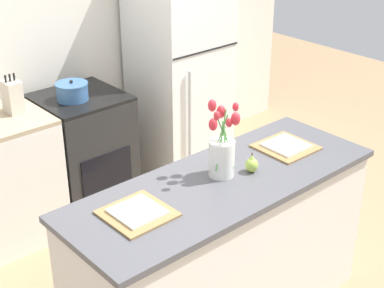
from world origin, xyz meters
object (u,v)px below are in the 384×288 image
Objects in this scene: flower_vase at (222,151)px; knife_block at (12,97)px; stove_range at (84,152)px; plate_setting_right at (286,146)px; plate_setting_left at (137,213)px; refrigerator at (179,68)px; pear_figurine at (252,164)px; cooking_pot at (72,91)px.

flower_vase is 1.54× the size of knife_block.
plate_setting_right reaches higher than stove_range.
plate_setting_left is 1.14× the size of knife_block.
knife_block reaches higher than plate_setting_left.
pear_figurine is at bearing -118.09° from refrigerator.
refrigerator is 5.89× the size of plate_setting_left.
cooking_pot is at bearing 108.45° from plate_setting_right.
refrigerator is 15.86× the size of pear_figurine.
refrigerator reaches higher than cooking_pot.
pear_figurine is 0.37× the size of plate_setting_left.
knife_block is at bearing 178.79° from refrigerator.
plate_setting_right is 1.85m from knife_block.
plate_setting_left is (-0.57, -0.02, -0.13)m from flower_vase.
knife_block is at bearing 120.09° from plate_setting_right.
plate_setting_left is at bearing -110.26° from cooking_pot.
refrigerator is at bearing 61.91° from pear_figurine.
refrigerator reaches higher than stove_range.
knife_block reaches higher than plate_setting_right.
pear_figurine is (0.15, -0.08, -0.10)m from flower_vase.
knife_block is at bearing 104.84° from flower_vase.
refrigerator is at bearing 56.72° from flower_vase.
stove_range is at bearing 24.35° from cooking_pot.
plate_setting_left is at bearing -95.43° from knife_block.
pear_figurine is at bearing -71.23° from knife_block.
stove_range is at bearing -3.64° from knife_block.
plate_setting_left is 1.61m from knife_block.
refrigerator is at bearing 1.89° from cooking_pot.
knife_block is (-0.49, 0.03, 0.57)m from stove_range.
flower_vase reaches higher than plate_setting_left.
flower_vase is at bearing -123.28° from refrigerator.
cooking_pot is (-1.02, -0.03, 0.06)m from refrigerator.
stove_range is 2.95× the size of plate_setting_left.
stove_range is 1.05m from refrigerator.
knife_block is (-1.44, 0.03, 0.11)m from refrigerator.
flower_vase is 3.62× the size of pear_figurine.
flower_vase reaches higher than cooking_pot.
plate_setting_right is (1.08, 0.00, 0.00)m from plate_setting_left.
pear_figurine is 0.43× the size of knife_block.
refrigerator is at bearing -1.21° from knife_block.
stove_range is 2.19× the size of flower_vase.
refrigerator reaches higher than knife_block.
cooking_pot is at bearing 95.39° from pear_figurine.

